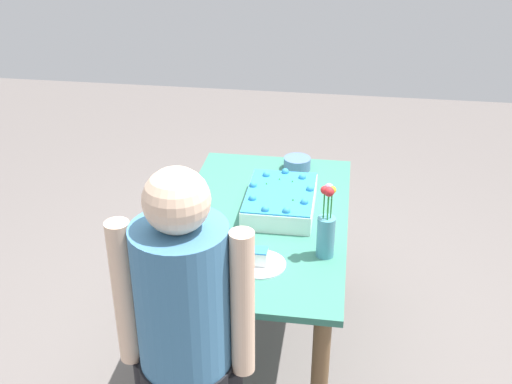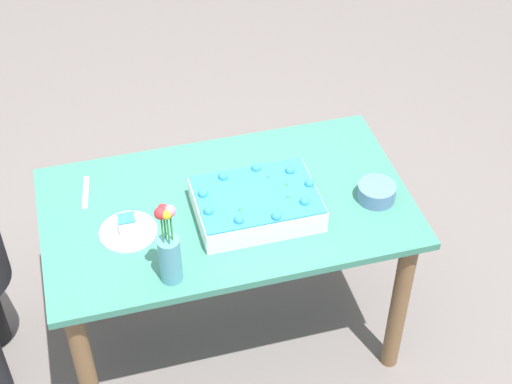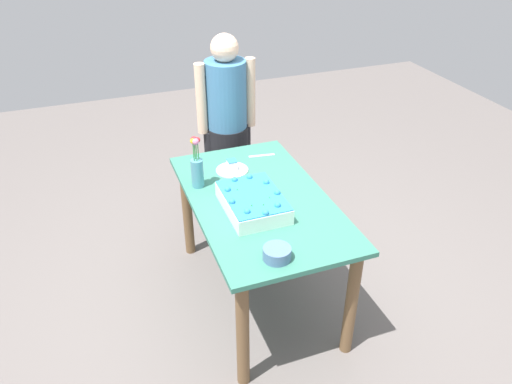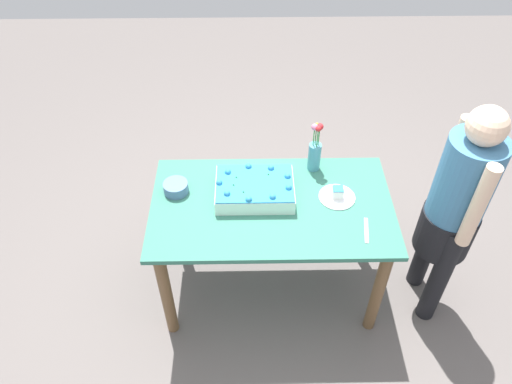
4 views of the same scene
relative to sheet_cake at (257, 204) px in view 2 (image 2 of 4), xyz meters
name	(u,v)px [view 2 (image 2 of 4)]	position (x,y,z in m)	size (l,w,h in m)	color
ground_plane	(231,332)	(-0.10, 0.08, -0.82)	(8.00, 8.00, 0.00)	#645C59
dining_table	(227,230)	(-0.10, 0.08, -0.18)	(1.37, 0.79, 0.77)	#347461
sheet_cake	(257,204)	(0.00, 0.00, 0.00)	(0.44, 0.32, 0.12)	white
serving_plate_with_slice	(128,229)	(-0.47, 0.03, -0.03)	(0.21, 0.21, 0.07)	white
cake_knife	(86,192)	(-0.60, 0.28, -0.05)	(0.18, 0.02, 0.00)	silver
flower_vase	(169,252)	(-0.36, -0.23, 0.08)	(0.08, 0.08, 0.33)	teal
fruit_bowl	(376,192)	(0.45, -0.04, -0.02)	(0.14, 0.14, 0.06)	#4E6E96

